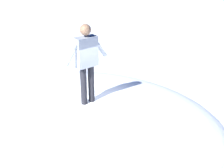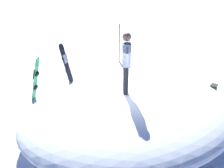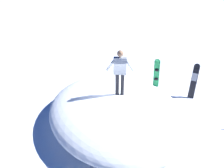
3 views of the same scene
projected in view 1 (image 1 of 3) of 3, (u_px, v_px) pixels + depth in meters
The scene contains 4 objects.
ground at pixel (94, 149), 7.07m from camera, with size 240.00×240.00×0.00m, color white.
snow_mound at pixel (89, 120), 7.14m from camera, with size 6.56×5.15×1.20m, color white.
snowboarder_standing at pixel (86, 59), 6.26m from camera, with size 1.07×0.24×1.78m.
backpack_near at pixel (33, 83), 10.20m from camera, with size 0.36×0.59×0.31m.
Camera 1 is at (3.49, 4.66, 4.32)m, focal length 47.36 mm.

